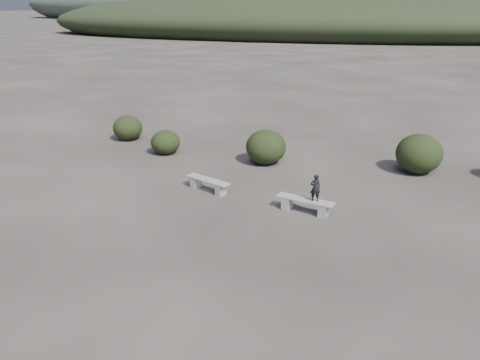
% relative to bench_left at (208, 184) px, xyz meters
% --- Properties ---
extents(ground, '(1200.00, 1200.00, 0.00)m').
position_rel_bench_left_xyz_m(ground, '(1.92, -4.85, -0.26)').
color(ground, '#29241F').
rests_on(ground, ground).
extents(bench_left, '(1.77, 0.88, 0.44)m').
position_rel_bench_left_xyz_m(bench_left, '(0.00, 0.00, 0.00)').
color(bench_left, slate).
rests_on(bench_left, ground).
extents(bench_right, '(1.83, 0.64, 0.45)m').
position_rel_bench_left_xyz_m(bench_right, '(3.52, -0.56, 0.01)').
color(bench_right, slate).
rests_on(bench_right, ground).
extents(seated_person, '(0.36, 0.31, 0.85)m').
position_rel_bench_left_xyz_m(seated_person, '(3.81, -0.60, 0.61)').
color(seated_person, black).
rests_on(seated_person, bench_right).
extents(shrub_a, '(1.25, 1.25, 1.02)m').
position_rel_bench_left_xyz_m(shrub_a, '(-3.51, 3.32, 0.25)').
color(shrub_a, black).
rests_on(shrub_a, ground).
extents(shrub_b, '(1.61, 1.61, 1.38)m').
position_rel_bench_left_xyz_m(shrub_b, '(0.91, 3.59, 0.42)').
color(shrub_b, black).
rests_on(shrub_b, ground).
extents(shrub_d, '(1.71, 1.71, 1.50)m').
position_rel_bench_left_xyz_m(shrub_d, '(6.63, 4.61, 0.48)').
color(shrub_d, black).
rests_on(shrub_d, ground).
extents(shrub_f, '(1.38, 1.38, 1.16)m').
position_rel_bench_left_xyz_m(shrub_f, '(-6.29, 4.66, 0.32)').
color(shrub_f, black).
rests_on(shrub_f, ground).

